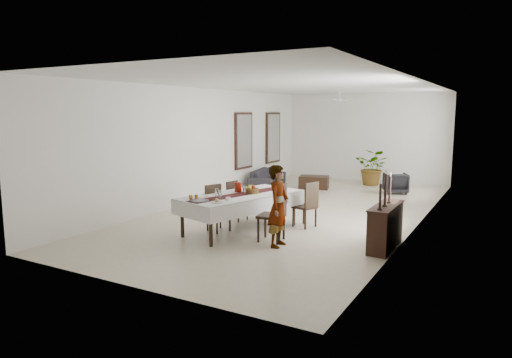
% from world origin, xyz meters
% --- Properties ---
extents(floor, '(6.00, 12.00, 0.00)m').
position_xyz_m(floor, '(0.00, 0.00, 0.00)').
color(floor, beige).
rests_on(floor, ground).
extents(ceiling, '(6.00, 12.00, 0.02)m').
position_xyz_m(ceiling, '(0.00, 0.00, 3.20)').
color(ceiling, white).
rests_on(ceiling, wall_back).
extents(wall_back, '(6.00, 0.02, 3.20)m').
position_xyz_m(wall_back, '(0.00, 6.00, 1.60)').
color(wall_back, white).
rests_on(wall_back, floor).
extents(wall_front, '(6.00, 0.02, 3.20)m').
position_xyz_m(wall_front, '(0.00, -6.00, 1.60)').
color(wall_front, white).
rests_on(wall_front, floor).
extents(wall_left, '(0.02, 12.00, 3.20)m').
position_xyz_m(wall_left, '(-3.00, 0.00, 1.60)').
color(wall_left, white).
rests_on(wall_left, floor).
extents(wall_right, '(0.02, 12.00, 3.20)m').
position_xyz_m(wall_right, '(3.00, 0.00, 1.60)').
color(wall_right, white).
rests_on(wall_right, floor).
extents(dining_table_top, '(1.71, 2.71, 0.05)m').
position_xyz_m(dining_table_top, '(-0.22, -2.50, 0.76)').
color(dining_table_top, black).
rests_on(dining_table_top, table_leg_fl).
extents(table_leg_fl, '(0.09, 0.09, 0.73)m').
position_xyz_m(table_leg_fl, '(-1.00, -3.51, 0.37)').
color(table_leg_fl, black).
rests_on(table_leg_fl, floor).
extents(table_leg_fr, '(0.09, 0.09, 0.73)m').
position_xyz_m(table_leg_fr, '(-0.11, -3.77, 0.37)').
color(table_leg_fr, black).
rests_on(table_leg_fr, floor).
extents(table_leg_bl, '(0.09, 0.09, 0.73)m').
position_xyz_m(table_leg_bl, '(-0.33, -1.22, 0.37)').
color(table_leg_bl, black).
rests_on(table_leg_bl, floor).
extents(table_leg_br, '(0.09, 0.09, 0.73)m').
position_xyz_m(table_leg_br, '(0.55, -1.48, 0.37)').
color(table_leg_br, black).
rests_on(table_leg_br, floor).
extents(tablecloth_top, '(1.94, 2.94, 0.01)m').
position_xyz_m(tablecloth_top, '(-0.22, -2.50, 0.79)').
color(tablecloth_top, white).
rests_on(tablecloth_top, dining_table_top).
extents(tablecloth_drape_left, '(0.76, 2.60, 0.31)m').
position_xyz_m(tablecloth_drape_left, '(-0.81, -2.32, 0.64)').
color(tablecloth_drape_left, white).
rests_on(tablecloth_drape_left, dining_table_top).
extents(tablecloth_drape_right, '(0.76, 2.60, 0.31)m').
position_xyz_m(tablecloth_drape_right, '(0.36, -2.67, 0.64)').
color(tablecloth_drape_right, white).
rests_on(tablecloth_drape_right, dining_table_top).
extents(tablecloth_drape_near, '(1.19, 0.36, 0.31)m').
position_xyz_m(tablecloth_drape_near, '(-0.60, -3.79, 0.64)').
color(tablecloth_drape_near, silver).
rests_on(tablecloth_drape_near, dining_table_top).
extents(tablecloth_drape_far, '(1.19, 0.36, 0.31)m').
position_xyz_m(tablecloth_drape_far, '(0.15, -1.20, 0.64)').
color(tablecloth_drape_far, white).
rests_on(tablecloth_drape_far, dining_table_top).
extents(table_runner, '(1.08, 2.62, 0.00)m').
position_xyz_m(table_runner, '(-0.22, -2.50, 0.80)').
color(table_runner, '#501617').
rests_on(table_runner, tablecloth_top).
extents(red_pitcher, '(0.19, 0.19, 0.21)m').
position_xyz_m(red_pitcher, '(-0.43, -2.27, 0.90)').
color(red_pitcher, maroon).
rests_on(red_pitcher, tablecloth_top).
extents(pitcher_handle, '(0.13, 0.06, 0.13)m').
position_xyz_m(pitcher_handle, '(-0.52, -2.25, 0.90)').
color(pitcher_handle, maroon).
rests_on(pitcher_handle, red_pitcher).
extents(wine_glass_near, '(0.07, 0.07, 0.18)m').
position_xyz_m(wine_glass_near, '(-0.29, -3.18, 0.89)').
color(wine_glass_near, silver).
rests_on(wine_glass_near, tablecloth_top).
extents(wine_glass_mid, '(0.07, 0.07, 0.18)m').
position_xyz_m(wine_glass_mid, '(-0.49, -3.02, 0.89)').
color(wine_glass_mid, white).
rests_on(wine_glass_mid, tablecloth_top).
extents(wine_glass_far, '(0.07, 0.07, 0.18)m').
position_xyz_m(wine_glass_far, '(-0.16, -2.46, 0.89)').
color(wine_glass_far, white).
rests_on(wine_glass_far, tablecloth_top).
extents(teacup_right, '(0.09, 0.09, 0.06)m').
position_xyz_m(teacup_right, '(-0.10, -3.19, 0.83)').
color(teacup_right, white).
rests_on(teacup_right, saucer_right).
extents(saucer_right, '(0.16, 0.16, 0.01)m').
position_xyz_m(saucer_right, '(-0.10, -3.19, 0.80)').
color(saucer_right, white).
rests_on(saucer_right, tablecloth_top).
extents(teacup_left, '(0.09, 0.09, 0.06)m').
position_xyz_m(teacup_left, '(-0.63, -2.76, 0.83)').
color(teacup_left, white).
rests_on(teacup_left, saucer_left).
extents(saucer_left, '(0.16, 0.16, 0.01)m').
position_xyz_m(saucer_left, '(-0.63, -2.76, 0.80)').
color(saucer_left, white).
rests_on(saucer_left, tablecloth_top).
extents(plate_near_right, '(0.25, 0.25, 0.02)m').
position_xyz_m(plate_near_right, '(-0.16, -3.50, 0.81)').
color(plate_near_right, silver).
rests_on(plate_near_right, tablecloth_top).
extents(bread_near_right, '(0.09, 0.09, 0.09)m').
position_xyz_m(bread_near_right, '(-0.16, -3.50, 0.83)').
color(bread_near_right, tan).
rests_on(bread_near_right, plate_near_right).
extents(plate_near_left, '(0.25, 0.25, 0.02)m').
position_xyz_m(plate_near_left, '(-0.75, -3.16, 0.81)').
color(plate_near_left, white).
rests_on(plate_near_left, tablecloth_top).
extents(plate_far_left, '(0.25, 0.25, 0.02)m').
position_xyz_m(plate_far_left, '(-0.39, -1.85, 0.81)').
color(plate_far_left, white).
rests_on(plate_far_left, tablecloth_top).
extents(serving_tray, '(0.38, 0.38, 0.02)m').
position_xyz_m(serving_tray, '(-0.53, -3.55, 0.81)').
color(serving_tray, '#3E3E43').
rests_on(serving_tray, tablecloth_top).
extents(jam_jar_a, '(0.07, 0.07, 0.08)m').
position_xyz_m(jam_jar_a, '(-0.76, -3.52, 0.84)').
color(jam_jar_a, brown).
rests_on(jam_jar_a, tablecloth_top).
extents(jam_jar_b, '(0.07, 0.07, 0.08)m').
position_xyz_m(jam_jar_b, '(-0.84, -3.43, 0.84)').
color(jam_jar_b, '#895514').
rests_on(jam_jar_b, tablecloth_top).
extents(jam_jar_c, '(0.07, 0.07, 0.08)m').
position_xyz_m(jam_jar_c, '(-0.77, -3.34, 0.84)').
color(jam_jar_c, '#915E15').
rests_on(jam_jar_c, tablecloth_top).
extents(fruit_basket, '(0.31, 0.31, 0.10)m').
position_xyz_m(fruit_basket, '(-0.10, -2.26, 0.85)').
color(fruit_basket, brown).
rests_on(fruit_basket, tablecloth_top).
extents(fruit_red, '(0.09, 0.09, 0.09)m').
position_xyz_m(fruit_red, '(-0.06, -2.25, 0.93)').
color(fruit_red, maroon).
rests_on(fruit_red, fruit_basket).
extents(fruit_green, '(0.08, 0.08, 0.08)m').
position_xyz_m(fruit_green, '(-0.13, -2.22, 0.93)').
color(fruit_green, '#487623').
rests_on(fruit_green, fruit_basket).
extents(fruit_yellow, '(0.09, 0.09, 0.09)m').
position_xyz_m(fruit_yellow, '(-0.12, -2.31, 0.93)').
color(fruit_yellow, gold).
rests_on(fruit_yellow, fruit_basket).
extents(chair_right_near_seat, '(0.54, 0.54, 0.05)m').
position_xyz_m(chair_right_near_seat, '(0.70, -2.86, 0.50)').
color(chair_right_near_seat, black).
rests_on(chair_right_near_seat, chair_right_near_leg_fl).
extents(chair_right_near_leg_fl, '(0.05, 0.05, 0.48)m').
position_xyz_m(chair_right_near_leg_fl, '(0.92, -3.03, 0.24)').
color(chair_right_near_leg_fl, black).
rests_on(chair_right_near_leg_fl, floor).
extents(chair_right_near_leg_fr, '(0.05, 0.05, 0.48)m').
position_xyz_m(chair_right_near_leg_fr, '(0.87, -2.64, 0.24)').
color(chair_right_near_leg_fr, black).
rests_on(chair_right_near_leg_fr, floor).
extents(chair_right_near_leg_bl, '(0.05, 0.05, 0.48)m').
position_xyz_m(chair_right_near_leg_bl, '(0.53, -3.09, 0.24)').
color(chair_right_near_leg_bl, black).
rests_on(chair_right_near_leg_bl, floor).
extents(chair_right_near_leg_br, '(0.05, 0.05, 0.48)m').
position_xyz_m(chair_right_near_leg_br, '(0.48, -2.70, 0.24)').
color(chair_right_near_leg_br, black).
rests_on(chair_right_near_leg_br, floor).
extents(chair_right_near_back, '(0.11, 0.48, 0.61)m').
position_xyz_m(chair_right_near_back, '(0.92, -2.84, 0.83)').
color(chair_right_near_back, black).
rests_on(chair_right_near_back, chair_right_near_seat).
extents(chair_right_far_seat, '(0.54, 0.54, 0.05)m').
position_xyz_m(chair_right_far_seat, '(0.83, -1.51, 0.45)').
color(chair_right_far_seat, black).
rests_on(chair_right_far_seat, chair_right_far_leg_fl).
extents(chair_right_far_leg_fl, '(0.05, 0.05, 0.43)m').
position_xyz_m(chair_right_far_leg_fl, '(0.94, -1.73, 0.21)').
color(chair_right_far_leg_fl, black).
rests_on(chair_right_far_leg_fl, floor).
extents(chair_right_far_leg_fr, '(0.05, 0.05, 0.43)m').
position_xyz_m(chair_right_far_leg_fr, '(1.05, -1.39, 0.21)').
color(chair_right_far_leg_fr, black).
rests_on(chair_right_far_leg_fr, floor).
extents(chair_right_far_leg_bl, '(0.05, 0.05, 0.43)m').
position_xyz_m(chair_right_far_leg_bl, '(0.61, -1.63, 0.21)').
color(chair_right_far_leg_bl, black).
rests_on(chair_right_far_leg_bl, floor).
extents(chair_right_far_leg_br, '(0.05, 0.05, 0.43)m').
position_xyz_m(chair_right_far_leg_br, '(0.71, -1.29, 0.21)').
color(chair_right_far_leg_br, black).
rests_on(chair_right_far_leg_br, floor).
extents(chair_right_far_back, '(0.17, 0.42, 0.55)m').
position_xyz_m(chair_right_far_back, '(1.01, -1.57, 0.75)').
color(chair_right_far_back, black).
rests_on(chair_right_far_back, chair_right_far_seat).
extents(chair_left_near_seat, '(0.54, 0.54, 0.05)m').
position_xyz_m(chair_left_near_seat, '(-0.63, -2.74, 0.44)').
color(chair_left_near_seat, black).
rests_on(chair_left_near_seat, chair_left_near_leg_fl).
extents(chair_left_near_leg_fl, '(0.05, 0.05, 0.41)m').
position_xyz_m(chair_left_near_leg_fl, '(-0.73, -2.53, 0.21)').
color(chair_left_near_leg_fl, black).
rests_on(chair_left_near_leg_fl, floor).
extents(chair_left_near_leg_fr, '(0.05, 0.05, 0.41)m').
position_xyz_m(chair_left_near_leg_fr, '(-0.85, -2.85, 0.21)').
color(chair_left_near_leg_fr, black).
rests_on(chair_left_near_leg_fr, floor).
extents(chair_left_near_leg_bl, '(0.05, 0.05, 0.41)m').
position_xyz_m(chair_left_near_leg_bl, '(-0.41, -2.64, 0.21)').
color(chair_left_near_leg_bl, black).
rests_on(chair_left_near_leg_bl, floor).
extents(chair_left_near_leg_br, '(0.05, 0.05, 0.41)m').
position_xyz_m(chair_left_near_leg_br, '(-0.53, -2.96, 0.21)').
color(chair_left_near_leg_br, black).
rests_on(chair_left_near_leg_br, floor).
extents(chair_left_near_back, '(0.18, 0.41, 0.53)m').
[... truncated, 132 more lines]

